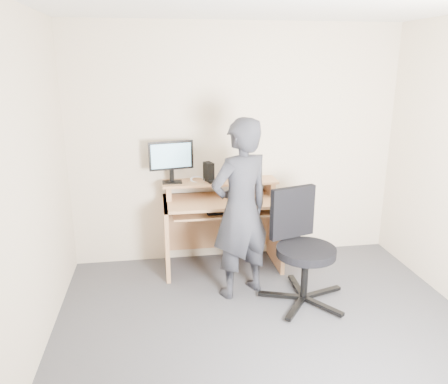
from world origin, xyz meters
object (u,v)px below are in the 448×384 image
object	(u,v)px
desk	(221,216)
office_chair	(301,243)
monitor	(171,158)
person	(241,210)

from	to	relation	value
desk	office_chair	size ratio (longest dim) A/B	1.20
desk	monitor	bearing A→B (deg)	172.70
monitor	office_chair	distance (m)	1.55
desk	person	distance (m)	0.71
desk	person	xyz separation A→B (m)	(0.08, -0.65, 0.28)
person	desk	bearing A→B (deg)	-107.36
office_chair	person	size ratio (longest dim) A/B	0.60
monitor	office_chair	world-z (taller)	monitor
person	monitor	bearing A→B (deg)	-75.27
monitor	office_chair	size ratio (longest dim) A/B	0.45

